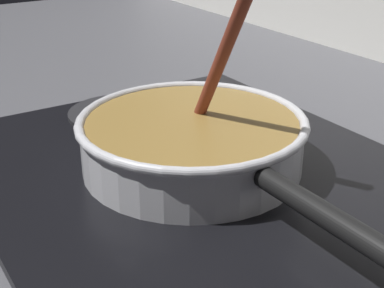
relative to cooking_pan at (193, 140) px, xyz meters
name	(u,v)px	position (x,y,z in m)	size (l,w,h in m)	color
ground	(13,230)	(-0.03, -0.21, -0.07)	(2.40, 1.60, 0.04)	#4C4C51
hob_plate	(192,171)	(0.00, 0.00, -0.04)	(0.56, 0.48, 0.01)	black
burner_ring	(192,163)	(0.00, 0.00, -0.03)	(0.17, 0.17, 0.01)	#592D0C
spare_burner	(119,113)	(-0.20, 0.00, -0.03)	(0.15, 0.15, 0.01)	#262628
cooking_pan	(193,140)	(0.00, 0.00, 0.00)	(0.43, 0.27, 0.23)	silver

